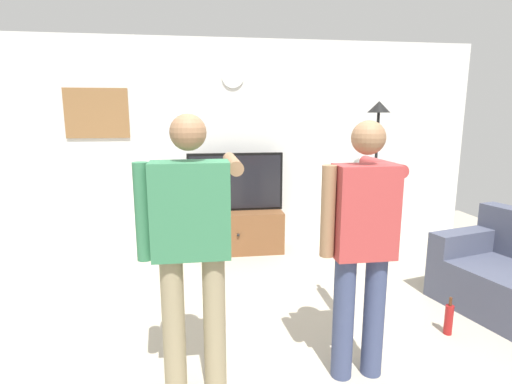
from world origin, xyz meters
TOP-DOWN VIEW (x-y plane):
  - ground_plane at (0.00, 0.00)m, footprint 8.40×8.40m
  - back_wall at (0.00, 2.95)m, footprint 6.40×0.10m
  - tv_stand at (-0.08, 2.60)m, footprint 1.18×0.54m
  - television at (-0.08, 2.65)m, footprint 1.21×0.07m
  - wall_clock at (-0.08, 2.89)m, footprint 0.28×0.03m
  - framed_picture at (-1.77, 2.90)m, footprint 0.76×0.04m
  - floor_lamp at (1.69, 2.42)m, footprint 0.32×0.32m
  - person_standing_nearer_lamp at (-0.59, -0.02)m, footprint 0.64×0.78m
  - person_standing_nearer_couch at (0.49, -0.01)m, footprint 0.57×0.78m
  - beverage_bottle at (1.42, 0.36)m, footprint 0.07×0.07m

SIDE VIEW (x-z plane):
  - ground_plane at x=0.00m, z-range 0.00..0.00m
  - beverage_bottle at x=1.42m, z-range -0.03..0.29m
  - tv_stand at x=-0.08m, z-range 0.00..0.53m
  - television at x=-0.08m, z-range 0.53..1.27m
  - person_standing_nearer_couch at x=0.49m, z-range 0.11..1.82m
  - person_standing_nearer_lamp at x=-0.59m, z-range 0.13..1.89m
  - back_wall at x=0.00m, z-range 0.00..2.70m
  - floor_lamp at x=1.69m, z-range 0.41..2.32m
  - framed_picture at x=-1.77m, z-range 1.46..2.07m
  - wall_clock at x=-0.08m, z-range 2.08..2.36m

